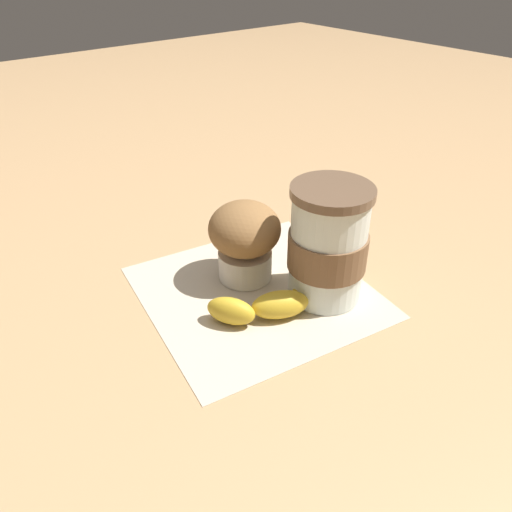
% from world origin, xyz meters
% --- Properties ---
extents(ground_plane, '(3.00, 3.00, 0.00)m').
position_xyz_m(ground_plane, '(0.00, 0.00, 0.00)').
color(ground_plane, tan).
extents(paper_napkin, '(0.29, 0.29, 0.00)m').
position_xyz_m(paper_napkin, '(0.00, 0.00, 0.00)').
color(paper_napkin, beige).
rests_on(paper_napkin, ground_plane).
extents(coffee_cup, '(0.09, 0.09, 0.14)m').
position_xyz_m(coffee_cup, '(-0.06, 0.05, 0.07)').
color(coffee_cup, silver).
rests_on(coffee_cup, paper_napkin).
extents(muffin, '(0.09, 0.09, 0.10)m').
position_xyz_m(muffin, '(-0.01, -0.03, 0.06)').
color(muffin, white).
rests_on(muffin, paper_napkin).
extents(banana, '(0.20, 0.08, 0.03)m').
position_xyz_m(banana, '(-0.02, 0.04, 0.02)').
color(banana, gold).
rests_on(banana, paper_napkin).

